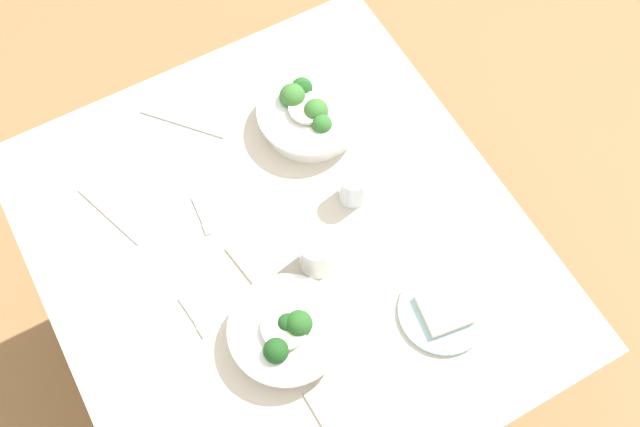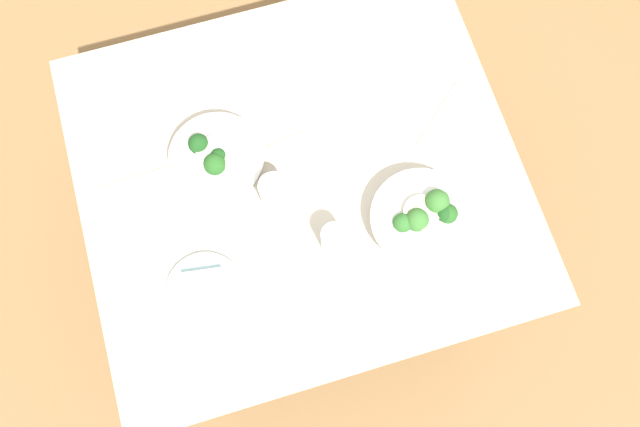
# 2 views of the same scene
# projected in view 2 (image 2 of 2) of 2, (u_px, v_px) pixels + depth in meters

# --- Properties ---
(ground_plane) EXTENTS (6.00, 6.00, 0.00)m
(ground_plane) POSITION_uv_depth(u_px,v_px,m) (306.00, 246.00, 2.34)
(ground_plane) COLOR #9E7547
(dining_table) EXTENTS (1.11, 1.01, 0.76)m
(dining_table) POSITION_uv_depth(u_px,v_px,m) (301.00, 192.00, 1.74)
(dining_table) COLOR beige
(dining_table) RESTS_ON ground_plane
(broccoli_bowl_far) EXTENTS (0.25, 0.25, 0.10)m
(broccoli_bowl_far) POSITION_uv_depth(u_px,v_px,m) (422.00, 219.00, 1.54)
(broccoli_bowl_far) COLOR white
(broccoli_bowl_far) RESTS_ON dining_table
(broccoli_bowl_near) EXTENTS (0.24, 0.24, 0.09)m
(broccoli_bowl_near) POSITION_uv_depth(u_px,v_px,m) (217.00, 159.00, 1.59)
(broccoli_bowl_near) COLOR white
(broccoli_bowl_near) RESTS_ON dining_table
(bread_side_plate) EXTENTS (0.19, 0.19, 0.03)m
(bread_side_plate) POSITION_uv_depth(u_px,v_px,m) (204.00, 290.00, 1.52)
(bread_side_plate) COLOR #99C6D1
(bread_side_plate) RESTS_ON dining_table
(water_glass_center) EXTENTS (0.06, 0.06, 0.08)m
(water_glass_center) POSITION_uv_depth(u_px,v_px,m) (334.00, 239.00, 1.52)
(water_glass_center) COLOR silver
(water_glass_center) RESTS_ON dining_table
(water_glass_side) EXTENTS (0.07, 0.07, 0.10)m
(water_glass_side) POSITION_uv_depth(u_px,v_px,m) (274.00, 192.00, 1.55)
(water_glass_side) COLOR silver
(water_glass_side) RESTS_ON dining_table
(fork_by_far_bowl) EXTENTS (0.10, 0.02, 0.00)m
(fork_by_far_bowl) POSITION_uv_depth(u_px,v_px,m) (340.00, 116.00, 1.66)
(fork_by_far_bowl) COLOR #B7B7BC
(fork_by_far_bowl) RESTS_ON dining_table
(fork_by_near_bowl) EXTENTS (0.11, 0.02, 0.00)m
(fork_by_near_bowl) POSITION_uv_depth(u_px,v_px,m) (252.00, 99.00, 1.67)
(fork_by_near_bowl) COLOR #B7B7BC
(fork_by_near_bowl) RESTS_ON dining_table
(table_knife_left) EXTENTS (0.20, 0.07, 0.00)m
(table_knife_left) POSITION_uv_depth(u_px,v_px,m) (357.00, 48.00, 1.72)
(table_knife_left) COLOR #B7B7BC
(table_knife_left) RESTS_ON dining_table
(table_knife_right) EXTENTS (0.17, 0.15, 0.00)m
(table_knife_right) POSITION_uv_depth(u_px,v_px,m) (438.00, 114.00, 1.66)
(table_knife_right) COLOR #B7B7BC
(table_knife_right) RESTS_ON dining_table
(napkin_folded_upper) EXTENTS (0.20, 0.15, 0.01)m
(napkin_folded_upper) POSITION_uv_depth(u_px,v_px,m) (140.00, 202.00, 1.59)
(napkin_folded_upper) COLOR #B1A997
(napkin_folded_upper) RESTS_ON dining_table
(napkin_folded_lower) EXTENTS (0.19, 0.17, 0.01)m
(napkin_folded_lower) POSITION_uv_depth(u_px,v_px,m) (289.00, 167.00, 1.62)
(napkin_folded_lower) COLOR #B1A997
(napkin_folded_lower) RESTS_ON dining_table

